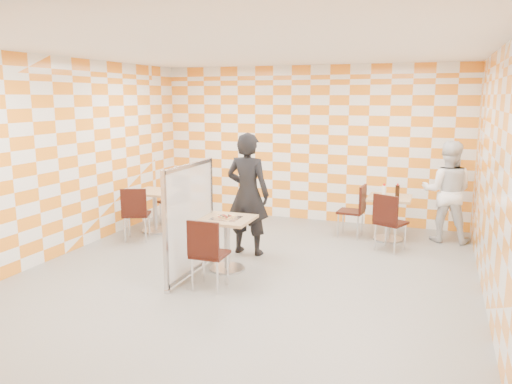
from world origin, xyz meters
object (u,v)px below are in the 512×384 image
at_px(second_table, 389,211).
at_px(chair_empty_near, 135,210).
at_px(main_table, 227,235).
at_px(chair_second_front, 388,218).
at_px(empty_table, 155,204).
at_px(chair_main_front, 207,249).
at_px(sport_bottle, 384,190).
at_px(man_white, 447,192).
at_px(soda_bottle, 397,191).
at_px(chair_second_side, 356,207).
at_px(man_dark, 248,194).
at_px(partition, 190,220).
at_px(chair_empty_far, 176,196).

xyz_separation_m(second_table, chair_empty_near, (-3.98, -1.57, 0.04)).
relative_size(main_table, chair_second_front, 0.81).
height_order(empty_table, chair_empty_near, chair_empty_near).
distance_m(chair_main_front, sport_bottle, 3.73).
relative_size(chair_second_front, sport_bottle, 4.62).
bearing_deg(man_white, second_table, 18.35).
height_order(chair_main_front, sport_bottle, sport_bottle).
distance_m(empty_table, soda_bottle, 4.25).
xyz_separation_m(chair_second_side, man_dark, (-1.44, -1.46, 0.40)).
relative_size(chair_second_side, man_dark, 0.49).
height_order(chair_second_front, chair_second_side, same).
xyz_separation_m(empty_table, chair_second_side, (3.47, 0.84, 0.04)).
bearing_deg(main_table, man_dark, 89.52).
distance_m(chair_empty_near, man_white, 5.22).
distance_m(chair_empty_near, partition, 2.01).
height_order(sport_bottle, soda_bottle, soda_bottle).
xyz_separation_m(chair_second_side, soda_bottle, (0.66, 0.08, 0.31)).
bearing_deg(partition, soda_bottle, 48.23).
distance_m(partition, man_white, 4.42).
bearing_deg(second_table, man_dark, -142.65).
bearing_deg(man_dark, empty_table, -13.25).
bearing_deg(chair_second_front, chair_empty_near, -167.62).
distance_m(main_table, chair_empty_near, 2.12).
bearing_deg(sport_bottle, soda_bottle, -23.07).
distance_m(chair_second_front, chair_empty_near, 4.13).
xyz_separation_m(chair_main_front, chair_second_side, (1.37, 3.08, 0.00)).
distance_m(chair_empty_far, sport_bottle, 3.84).
bearing_deg(chair_empty_far, man_white, 6.38).
xyz_separation_m(main_table, sport_bottle, (1.88, 2.44, 0.33)).
bearing_deg(second_table, chair_second_front, -85.61).
distance_m(empty_table, chair_second_side, 3.57).
bearing_deg(chair_main_front, chair_second_front, 51.13).
xyz_separation_m(second_table, man_white, (0.90, 0.27, 0.34)).
xyz_separation_m(chair_main_front, chair_empty_far, (-2.01, 2.86, 0.00)).
distance_m(partition, man_dark, 1.28).
bearing_deg(chair_empty_near, chair_second_side, 23.91).
bearing_deg(main_table, chair_empty_near, 159.47).
bearing_deg(man_white, chair_second_front, 50.22).
bearing_deg(man_dark, chair_second_front, -154.22).
xyz_separation_m(chair_second_front, partition, (-2.40, -2.04, 0.25)).
relative_size(chair_second_side, partition, 0.60).
relative_size(empty_table, chair_main_front, 0.81).
relative_size(chair_second_side, chair_empty_near, 1.00).
relative_size(partition, sport_bottle, 7.75).
bearing_deg(chair_second_front, man_dark, -157.96).
relative_size(empty_table, sport_bottle, 3.75).
xyz_separation_m(second_table, chair_empty_far, (-3.92, -0.27, 0.04)).
relative_size(sport_bottle, soda_bottle, 0.87).
bearing_deg(chair_second_side, soda_bottle, 6.91).
bearing_deg(soda_bottle, main_table, -131.94).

